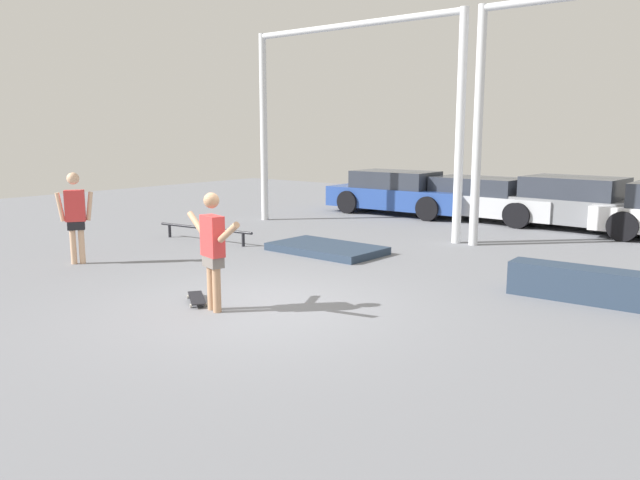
{
  "coord_description": "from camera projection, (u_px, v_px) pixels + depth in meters",
  "views": [
    {
      "loc": [
        6.19,
        -6.25,
        2.54
      ],
      "look_at": [
        -0.15,
        1.63,
        0.76
      ],
      "focal_mm": 35.0,
      "sensor_mm": 36.0,
      "label": 1
    }
  ],
  "objects": [
    {
      "name": "skateboard",
      "position": [
        197.0,
        298.0,
        9.35
      ],
      "size": [
        0.76,
        0.62,
        0.08
      ],
      "rotation": [
        0.0,
        0.0,
        -0.61
      ],
      "color": "black",
      "rests_on": "ground_plane"
    },
    {
      "name": "parked_car_blue",
      "position": [
        399.0,
        193.0,
        19.21
      ],
      "size": [
        4.52,
        1.93,
        1.32
      ],
      "rotation": [
        0.0,
        0.0,
        0.03
      ],
      "color": "#284793",
      "rests_on": "ground_plane"
    },
    {
      "name": "skateboarder",
      "position": [
        213.0,
        245.0,
        8.75
      ],
      "size": [
        1.42,
        0.44,
        1.7
      ],
      "rotation": [
        0.0,
        0.0,
        -0.25
      ],
      "color": "tan",
      "rests_on": "ground_plane"
    },
    {
      "name": "grind_box",
      "position": [
        611.0,
        288.0,
        9.16
      ],
      "size": [
        2.97,
        0.66,
        0.52
      ],
      "primitive_type": "cube",
      "rotation": [
        0.0,
        0.0,
        0.05
      ],
      "color": "#28384C",
      "rests_on": "ground_plane"
    },
    {
      "name": "parked_car_silver",
      "position": [
        482.0,
        199.0,
        17.9
      ],
      "size": [
        4.57,
        1.98,
        1.22
      ],
      "rotation": [
        0.0,
        0.0,
        -0.04
      ],
      "color": "#B7BABF",
      "rests_on": "ground_plane"
    },
    {
      "name": "parked_car_grey",
      "position": [
        578.0,
        204.0,
        16.27
      ],
      "size": [
        4.44,
        2.19,
        1.36
      ],
      "rotation": [
        0.0,
        0.0,
        -0.06
      ],
      "color": "slate",
      "rests_on": "ground_plane"
    },
    {
      "name": "manual_pad",
      "position": [
        326.0,
        249.0,
        13.2
      ],
      "size": [
        2.41,
        1.43,
        0.16
      ],
      "primitive_type": "cube",
      "rotation": [
        0.0,
        0.0,
        -0.03
      ],
      "color": "#28384C",
      "rests_on": "ground_plane"
    },
    {
      "name": "canopy_support_right",
      "position": [
        631.0,
        91.0,
        11.63
      ],
      "size": [
        6.26,
        0.2,
        5.18
      ],
      "color": "silver",
      "rests_on": "ground_plane"
    },
    {
      "name": "canopy_support_left",
      "position": [
        350.0,
        101.0,
        15.63
      ],
      "size": [
        6.26,
        0.2,
        5.18
      ],
      "color": "silver",
      "rests_on": "ground_plane"
    },
    {
      "name": "bystander",
      "position": [
        75.0,
        213.0,
        11.91
      ],
      "size": [
        0.46,
        0.61,
        1.76
      ],
      "rotation": [
        0.0,
        0.0,
        4.11
      ],
      "color": "#DBAD89",
      "rests_on": "ground_plane"
    },
    {
      "name": "grind_rail",
      "position": [
        205.0,
        230.0,
        14.43
      ],
      "size": [
        2.77,
        0.37,
        0.34
      ],
      "rotation": [
        0.0,
        0.0,
        0.11
      ],
      "color": "black",
      "rests_on": "ground_plane"
    },
    {
      "name": "ground_plane",
      "position": [
        258.0,
        308.0,
        9.06
      ],
      "size": [
        36.0,
        36.0,
        0.0
      ],
      "primitive_type": "plane",
      "color": "slate"
    }
  ]
}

